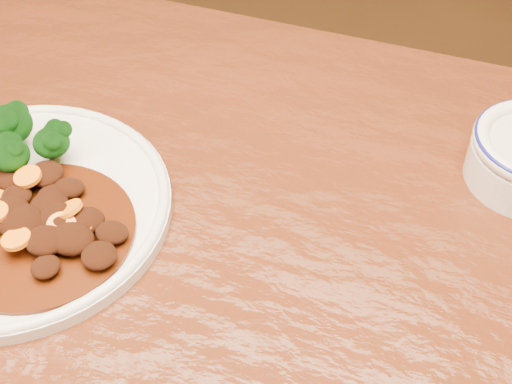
# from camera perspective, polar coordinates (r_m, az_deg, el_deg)

# --- Properties ---
(dining_table) EXTENTS (1.55, 0.99, 0.75)m
(dining_table) POSITION_cam_1_polar(r_m,az_deg,el_deg) (0.70, -3.92, -12.66)
(dining_table) COLOR #4D1E0D
(dining_table) RESTS_ON ground
(dinner_plate) EXTENTS (0.30, 0.30, 0.02)m
(dinner_plate) POSITION_cam_1_polar(r_m,az_deg,el_deg) (0.73, -18.71, -1.17)
(dinner_plate) COLOR silver
(dinner_plate) RESTS_ON dining_table
(mince_stew) EXTENTS (0.18, 0.18, 0.03)m
(mince_stew) POSITION_cam_1_polar(r_m,az_deg,el_deg) (0.69, -17.23, -2.40)
(mince_stew) COLOR #461907
(mince_stew) RESTS_ON dinner_plate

